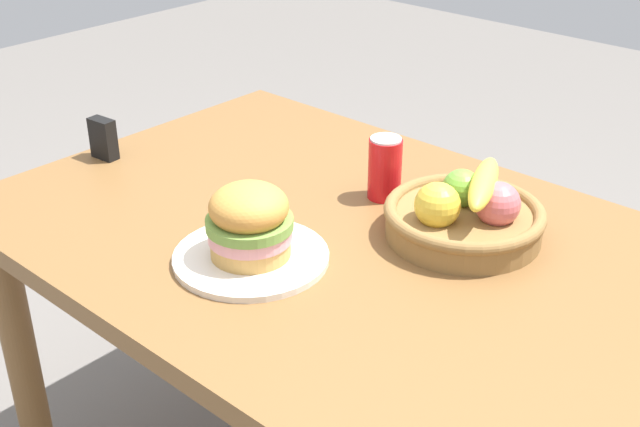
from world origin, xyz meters
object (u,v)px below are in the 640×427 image
object	(u,v)px
plate	(251,257)
soda_can	(385,168)
sandwich	(249,221)
napkin_holder	(103,139)
fruit_basket	(465,214)

from	to	relation	value
plate	soda_can	xyz separation A→B (m)	(0.02, 0.34, 0.06)
sandwich	napkin_holder	world-z (taller)	sandwich
sandwich	fruit_basket	xyz separation A→B (m)	(0.23, 0.31, -0.03)
plate	sandwich	distance (m)	0.07
plate	napkin_holder	world-z (taller)	napkin_holder
plate	sandwich	size ratio (longest dim) A/B	1.81
soda_can	plate	bearing A→B (deg)	-93.33
plate	sandwich	xyz separation A→B (m)	(-0.00, -0.00, 0.07)
sandwich	soda_can	bearing A→B (deg)	86.67
soda_can	fruit_basket	xyz separation A→B (m)	(0.21, -0.03, -0.02)
plate	fruit_basket	bearing A→B (deg)	54.18
sandwich	fruit_basket	world-z (taller)	sandwich
sandwich	soda_can	distance (m)	0.35
sandwich	napkin_holder	bearing A→B (deg)	170.98
plate	fruit_basket	xyz separation A→B (m)	(0.23, 0.31, 0.04)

